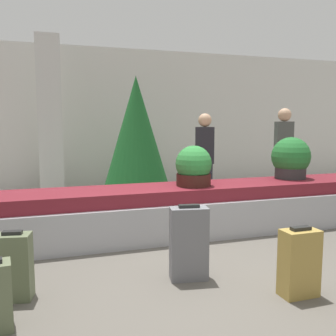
{
  "coord_description": "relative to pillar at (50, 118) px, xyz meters",
  "views": [
    {
      "loc": [
        -1.53,
        -3.37,
        1.51
      ],
      "look_at": [
        0.0,
        1.34,
        0.91
      ],
      "focal_mm": 40.0,
      "sensor_mm": 36.0,
      "label": 1
    }
  ],
  "objects": [
    {
      "name": "back_wall",
      "position": [
        1.45,
        0.84,
        0.0
      ],
      "size": [
        18.0,
        0.06,
        3.2
      ],
      "color": "silver",
      "rests_on": "ground_plane"
    },
    {
      "name": "potted_plant_0",
      "position": [
        1.8,
        -3.16,
        -0.69
      ],
      "size": [
        0.49,
        0.49,
        0.55
      ],
      "color": "#381914",
      "rests_on": "carousel"
    },
    {
      "name": "decorated_tree",
      "position": [
        1.54,
        -0.92,
        -0.32
      ],
      "size": [
        1.32,
        1.32,
        2.38
      ],
      "color": "#4C331E",
      "rests_on": "ground_plane"
    },
    {
      "name": "suitcase_3",
      "position": [
        -0.38,
        -4.5,
        -1.31
      ],
      "size": [
        0.32,
        0.24,
        0.6
      ],
      "rotation": [
        0.0,
        0.0,
        -0.19
      ],
      "color": "#5B6647",
      "rests_on": "ground_plane"
    },
    {
      "name": "ground_plane",
      "position": [
        1.45,
        -4.46,
        -1.6
      ],
      "size": [
        18.0,
        18.0,
        0.0
      ],
      "primitive_type": "plane",
      "color": "#59544C"
    },
    {
      "name": "traveler_0",
      "position": [
        4.22,
        -1.72,
        -0.52
      ],
      "size": [
        0.35,
        0.25,
        1.79
      ],
      "rotation": [
        0.0,
        0.0,
        2.94
      ],
      "color": "#282833",
      "rests_on": "ground_plane"
    },
    {
      "name": "carousel",
      "position": [
        1.45,
        -3.12,
        -1.28
      ],
      "size": [
        7.07,
        0.95,
        0.66
      ],
      "color": "#9E9EA3",
      "rests_on": "ground_plane"
    },
    {
      "name": "suitcase_2",
      "position": [
        1.98,
        -5.19,
        -1.3
      ],
      "size": [
        0.33,
        0.19,
        0.62
      ],
      "rotation": [
        0.0,
        0.0,
        0.01
      ],
      "color": "#A3843D",
      "rests_on": "ground_plane"
    },
    {
      "name": "potted_plant_1",
      "position": [
        3.48,
        -2.98,
        -0.64
      ],
      "size": [
        0.59,
        0.59,
        0.63
      ],
      "color": "#2D2D2D",
      "rests_on": "carousel"
    },
    {
      "name": "suitcase_1",
      "position": [
        1.19,
        -4.57,
        -1.24
      ],
      "size": [
        0.39,
        0.24,
        0.74
      ],
      "rotation": [
        0.0,
        0.0,
        -0.16
      ],
      "color": "slate",
      "rests_on": "ground_plane"
    },
    {
      "name": "traveler_1",
      "position": [
        2.55,
        -1.8,
        -0.6
      ],
      "size": [
        0.36,
        0.27,
        1.67
      ],
      "rotation": [
        0.0,
        0.0,
        2.81
      ],
      "color": "#282833",
      "rests_on": "ground_plane"
    },
    {
      "name": "pillar",
      "position": [
        0.0,
        0.0,
        0.0
      ],
      "size": [
        0.46,
        0.46,
        3.2
      ],
      "color": "silver",
      "rests_on": "ground_plane"
    }
  ]
}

